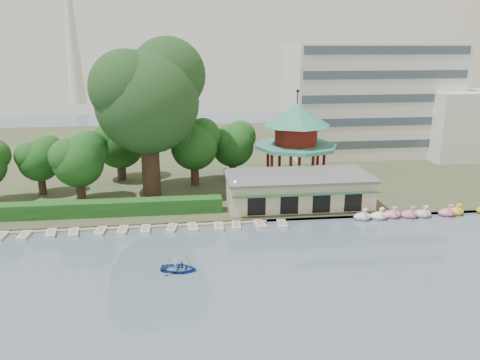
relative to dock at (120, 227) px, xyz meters
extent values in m
plane|color=slate|center=(12.00, -17.20, -0.12)|extent=(220.00, 220.00, 0.00)
cube|color=#424930|center=(12.00, 34.80, 0.08)|extent=(220.00, 70.00, 0.40)
cube|color=gray|center=(12.00, 0.10, 0.03)|extent=(220.00, 0.60, 0.30)
cube|color=gray|center=(0.00, 0.00, 0.00)|extent=(34.00, 1.60, 0.24)
cube|color=beige|center=(22.00, 4.80, 2.08)|extent=(18.00, 8.00, 3.60)
cube|color=#595B5E|center=(22.00, 4.80, 4.03)|extent=(18.60, 8.60, 0.30)
cube|color=#194C2D|center=(22.00, 0.50, 2.88)|extent=(18.00, 1.59, 0.45)
cylinder|color=beige|center=(24.00, 14.80, 0.88)|extent=(10.40, 10.40, 1.20)
cylinder|color=#32806B|center=(24.00, 14.80, 5.73)|extent=(12.40, 12.40, 0.50)
cylinder|color=maroon|center=(24.00, 14.80, 7.38)|extent=(6.40, 6.40, 2.80)
cone|color=#32806B|center=(24.00, 14.80, 10.38)|extent=(10.00, 10.00, 3.20)
cylinder|color=black|center=(24.00, 14.80, 12.88)|extent=(0.16, 0.16, 1.80)
cube|color=silver|center=(42.00, 32.80, 10.28)|extent=(30.00, 14.00, 20.00)
cube|color=silver|center=(58.00, 26.80, 6.28)|extent=(14.00, 10.00, 12.00)
cone|color=silver|center=(-30.00, 122.80, 29.88)|extent=(6.00, 6.00, 60.00)
cube|color=#1D511B|center=(-3.00, 3.30, 1.18)|extent=(30.00, 2.00, 1.80)
cylinder|color=black|center=(13.50, 1.80, 2.28)|extent=(0.12, 0.12, 4.00)
sphere|color=beige|center=(13.50, 1.80, 4.38)|extent=(0.36, 0.36, 0.36)
cylinder|color=#3A281C|center=(3.00, 10.80, 5.39)|extent=(2.44, 2.44, 10.22)
sphere|color=#20421C|center=(3.00, 10.80, 12.95)|extent=(13.54, 13.54, 13.54)
sphere|color=#20421C|center=(5.71, 12.83, 16.22)|extent=(10.16, 10.16, 10.16)
sphere|color=#20421C|center=(0.63, 9.45, 15.00)|extent=(9.48, 9.48, 9.48)
cylinder|color=#3A281C|center=(-6.00, 8.80, 2.46)|extent=(1.18, 1.18, 4.35)
sphere|color=#1D511B|center=(-6.00, 8.80, 5.68)|extent=(6.53, 6.53, 6.53)
sphere|color=#1D511B|center=(-4.69, 9.78, 7.07)|extent=(4.90, 4.90, 4.90)
sphere|color=#1D511B|center=(-7.14, 8.15, 6.55)|extent=(4.57, 4.57, 4.57)
cylinder|color=#3A281C|center=(-12.00, 12.80, 2.20)|extent=(1.01, 1.01, 3.84)
sphere|color=#1D511B|center=(-12.00, 12.80, 5.04)|extent=(5.61, 5.61, 5.61)
sphere|color=#1D511B|center=(-10.88, 13.64, 6.27)|extent=(4.21, 4.21, 4.21)
sphere|color=#1D511B|center=(-12.98, 12.24, 5.81)|extent=(3.93, 3.93, 3.93)
cylinder|color=#3A281C|center=(9.00, 14.80, 2.59)|extent=(1.21, 1.21, 4.62)
sphere|color=#1D511B|center=(9.00, 14.80, 6.00)|extent=(6.74, 6.74, 6.74)
sphere|color=#1D511B|center=(10.35, 15.81, 7.48)|extent=(5.05, 5.05, 5.05)
sphere|color=#1D511B|center=(7.82, 14.13, 6.93)|extent=(4.72, 4.72, 4.72)
cylinder|color=#3A281C|center=(15.00, 18.80, 2.25)|extent=(1.18, 1.18, 3.94)
sphere|color=#1D511B|center=(15.00, 18.80, 5.16)|extent=(6.54, 6.54, 6.54)
sphere|color=#1D511B|center=(16.31, 19.78, 6.42)|extent=(4.90, 4.90, 4.90)
sphere|color=#1D511B|center=(13.86, 18.15, 5.95)|extent=(4.58, 4.58, 4.58)
cylinder|color=#3A281C|center=(-2.00, 18.80, 2.52)|extent=(1.31, 1.31, 4.47)
sphere|color=#1D511B|center=(-2.00, 18.80, 5.83)|extent=(7.27, 7.27, 7.27)
sphere|color=#1D511B|center=(-0.55, 19.89, 7.26)|extent=(5.45, 5.45, 5.45)
sphere|color=#1D511B|center=(-3.27, 18.07, 6.72)|extent=(5.09, 5.09, 5.09)
ellipsoid|color=silver|center=(28.69, -0.77, 0.23)|extent=(2.16, 1.44, 0.99)
cylinder|color=silver|center=(28.69, -1.32, 0.78)|extent=(0.26, 0.79, 1.29)
sphere|color=silver|center=(28.69, -1.62, 1.43)|extent=(0.44, 0.44, 0.44)
ellipsoid|color=white|center=(30.76, -0.79, 0.23)|extent=(2.16, 1.44, 0.99)
cylinder|color=white|center=(30.76, -1.34, 0.78)|extent=(0.26, 0.79, 1.29)
sphere|color=white|center=(30.76, -1.64, 1.43)|extent=(0.44, 0.44, 0.44)
ellipsoid|color=pink|center=(32.49, -0.51, 0.23)|extent=(2.16, 1.44, 0.99)
cylinder|color=pink|center=(32.49, -1.06, 0.78)|extent=(0.26, 0.79, 1.29)
sphere|color=pink|center=(32.49, -1.36, 1.43)|extent=(0.44, 0.44, 0.44)
ellipsoid|color=pink|center=(34.66, -0.75, 0.23)|extent=(2.16, 1.44, 0.99)
cylinder|color=pink|center=(34.66, -1.30, 0.78)|extent=(0.26, 0.79, 1.29)
sphere|color=pink|center=(34.66, -1.60, 1.43)|extent=(0.44, 0.44, 0.44)
ellipsoid|color=silver|center=(36.34, -0.70, 0.23)|extent=(2.16, 1.44, 0.99)
cylinder|color=silver|center=(36.34, -1.25, 0.78)|extent=(0.26, 0.79, 1.29)
sphere|color=silver|center=(36.34, -1.55, 1.43)|extent=(0.44, 0.44, 0.44)
ellipsoid|color=pink|center=(39.54, -0.69, 0.23)|extent=(2.16, 1.44, 0.99)
cylinder|color=pink|center=(39.54, -1.24, 0.78)|extent=(0.26, 0.79, 1.29)
sphere|color=pink|center=(39.54, -1.54, 1.43)|extent=(0.44, 0.44, 0.44)
ellipsoid|color=yellow|center=(40.73, -0.47, 0.23)|extent=(2.16, 1.44, 0.99)
cylinder|color=yellow|center=(40.73, -1.02, 0.78)|extent=(0.26, 0.79, 1.29)
sphere|color=yellow|center=(40.73, -1.32, 1.43)|extent=(0.44, 0.44, 0.44)
cube|color=silver|center=(-12.61, -1.52, 0.06)|extent=(1.13, 2.35, 0.36)
cube|color=silver|center=(-10.08, -1.60, 0.06)|extent=(1.07, 2.33, 0.36)
cube|color=silver|center=(-7.35, -1.28, 0.06)|extent=(1.27, 2.40, 0.36)
cube|color=silver|center=(-4.90, -1.42, 0.06)|extent=(1.33, 2.42, 0.36)
cube|color=silver|center=(-2.01, -1.30, 0.06)|extent=(1.19, 2.37, 0.36)
cube|color=silver|center=(0.43, -1.33, 0.06)|extent=(1.17, 2.37, 0.36)
cube|color=silver|center=(2.98, -1.42, 0.06)|extent=(1.01, 2.30, 0.36)
cube|color=silver|center=(5.91, -1.38, 0.06)|extent=(1.37, 2.43, 0.36)
cube|color=silver|center=(8.31, -1.38, 0.06)|extent=(1.24, 2.40, 0.36)
cube|color=silver|center=(11.27, -1.53, 0.06)|extent=(1.01, 2.30, 0.36)
cube|color=silver|center=(13.30, -1.47, 0.06)|extent=(1.16, 2.37, 0.36)
cube|color=silver|center=(16.08, -1.34, 0.06)|extent=(1.32, 2.42, 0.36)
cube|color=silver|center=(18.67, -1.55, 0.06)|extent=(1.13, 2.35, 0.36)
imported|color=#2246A2|center=(6.79, -11.64, 0.37)|extent=(5.28, 4.20, 0.98)
imported|color=silver|center=(6.49, -11.44, 0.45)|extent=(0.38, 0.28, 0.93)
imported|color=#34344D|center=(7.09, -11.84, 0.43)|extent=(0.49, 0.42, 0.90)
cylinder|color=#3A281C|center=(5.59, -11.64, 0.23)|extent=(0.94, 0.29, 2.01)
cylinder|color=#3A281C|center=(7.99, -11.64, 0.23)|extent=(0.94, 0.29, 2.01)
camera|label=1|loc=(7.78, -51.51, 20.16)|focal=35.00mm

